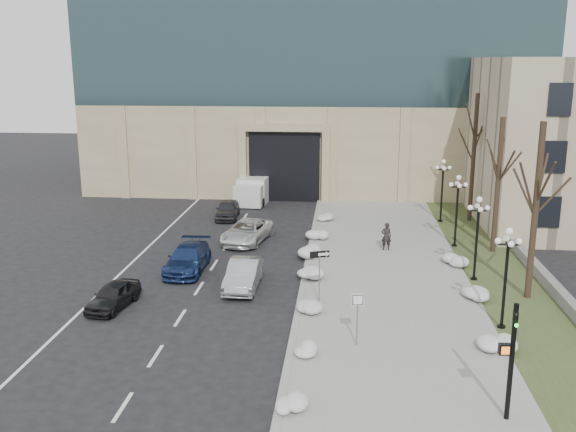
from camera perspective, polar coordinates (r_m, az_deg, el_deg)
name	(u,v)px	position (r m, az deg, el deg)	size (l,w,h in m)	color
ground	(311,387)	(24.73, 2.02, -14.97)	(160.00, 160.00, 0.00)	black
sidewalk	(384,269)	(37.64, 8.54, -4.68)	(9.00, 40.00, 0.12)	gray
curb	(307,267)	(37.62, 1.66, -4.52)	(0.30, 40.00, 0.14)	gray
grass_strip	(499,272)	(38.61, 18.24, -4.78)	(4.00, 40.00, 0.10)	#374522
stone_wall	(526,258)	(40.87, 20.39, -3.49)	(0.50, 30.00, 0.70)	gray
car_a	(113,295)	(32.75, -15.28, -6.83)	(1.49, 3.69, 1.26)	black
car_b	(244,274)	(34.30, -3.96, -5.20)	(1.58, 4.53, 1.49)	#9EA1A5
car_c	(188,258)	(37.35, -8.92, -3.75)	(2.05, 5.05, 1.46)	navy
car_d	(247,231)	(42.71, -3.66, -1.38)	(2.40, 5.20, 1.44)	silver
car_e	(228,209)	(49.18, -5.40, 0.59)	(1.65, 4.10, 1.40)	#323137
pedestrian	(386,236)	(40.84, 8.73, -1.81)	(0.65, 0.43, 1.79)	black
box_truck	(255,189)	(55.10, -2.94, 2.44)	(2.77, 6.91, 2.15)	silver
one_way_sign	(323,260)	(31.51, 3.13, -3.96)	(1.03, 0.44, 2.78)	slate
keep_sign	(358,308)	(27.15, 6.20, -8.16)	(0.52, 0.13, 2.42)	slate
traffic_signal	(510,364)	(22.88, 19.13, -12.35)	(0.72, 0.96, 4.24)	black
snow_clump_a	(293,412)	(22.66, 0.49, -16.99)	(1.10, 1.60, 0.36)	silver
snow_clump_b	(305,354)	(26.52, 1.49, -12.13)	(1.10, 1.60, 0.36)	silver
snow_clump_c	(304,308)	(30.95, 1.41, -8.20)	(1.10, 1.60, 0.36)	silver
snow_clump_d	(309,276)	(35.28, 1.85, -5.39)	(1.10, 1.60, 0.36)	silver
snow_clump_e	(310,253)	(39.33, 2.01, -3.35)	(1.10, 1.60, 0.36)	silver
snow_clump_f	(320,236)	(43.28, 2.84, -1.74)	(1.10, 1.60, 0.36)	silver
snow_clump_g	(324,218)	(48.02, 3.22, -0.18)	(1.10, 1.60, 0.36)	silver
snow_clump_h	(498,347)	(28.40, 18.14, -11.03)	(1.10, 1.60, 0.36)	silver
snow_clump_i	(472,296)	(33.81, 16.07, -6.82)	(1.10, 1.60, 0.36)	silver
snow_clump_j	(457,262)	(39.00, 14.76, -3.96)	(1.10, 1.60, 0.36)	silver
lamppost_a	(507,265)	(29.91, 18.86, -4.12)	(1.18, 1.18, 4.76)	black
lamppost_b	(477,227)	(36.00, 16.49, -0.96)	(1.18, 1.18, 4.76)	black
lamppost_c	(457,201)	(42.22, 14.82, 1.29)	(1.18, 1.18, 4.76)	black
lamppost_d	(443,182)	(48.51, 13.58, 2.95)	(1.18, 1.18, 4.76)	black
tree_near	(538,187)	(33.57, 21.31, 2.44)	(3.20, 3.20, 9.00)	black
tree_mid	(499,166)	(41.25, 18.27, 4.20)	(3.20, 3.20, 8.50)	black
tree_far	(475,140)	(48.91, 16.26, 6.52)	(3.20, 3.20, 9.50)	black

